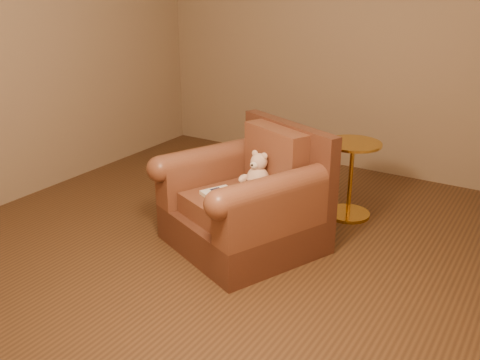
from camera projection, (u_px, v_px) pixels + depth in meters
The scene contains 6 objects.
floor at pixel (230, 236), 4.08m from camera, with size 4.00×4.00×0.00m, color #4E311A.
room at pixel (228, 0), 3.46m from camera, with size 4.02×4.02×2.71m.
armchair at pixel (248, 202), 3.85m from camera, with size 1.24×1.22×0.87m.
teddy_bear at pixel (257, 175), 3.84m from camera, with size 0.21×0.24×0.29m.
guidebook at pixel (226, 197), 3.69m from camera, with size 0.42×0.35×0.03m.
side_table at pixel (351, 177), 4.31m from camera, with size 0.45×0.45×0.63m.
Camera 1 is at (2.00, -3.06, 1.87)m, focal length 40.00 mm.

